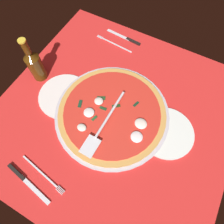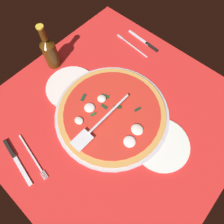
{
  "view_description": "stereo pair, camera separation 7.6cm",
  "coord_description": "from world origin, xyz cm",
  "px_view_note": "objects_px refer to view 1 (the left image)",
  "views": [
    {
      "loc": [
        14.59,
        -29.23,
        70.94
      ],
      "look_at": [
        -0.99,
        -0.55,
        2.14
      ],
      "focal_mm": 30.93,
      "sensor_mm": 36.0,
      "label": 1
    },
    {
      "loc": [
        20.81,
        -24.84,
        70.94
      ],
      "look_at": [
        -0.99,
        -0.55,
        2.14
      ],
      "focal_mm": 30.93,
      "sensor_mm": 36.0,
      "label": 2
    }
  ],
  "objects_px": {
    "beer_bottle": "(35,64)",
    "pizza_server": "(104,124)",
    "dinner_plate_left": "(65,96)",
    "place_setting_near": "(34,177)",
    "place_setting_far": "(120,42)",
    "pizza": "(112,113)",
    "dinner_plate_right": "(166,132)"
  },
  "relations": [
    {
      "from": "dinner_plate_right",
      "to": "beer_bottle",
      "type": "relative_size",
      "value": 1.0
    },
    {
      "from": "dinner_plate_left",
      "to": "pizza",
      "type": "xyz_separation_m",
      "value": [
        0.22,
        0.02,
        0.01
      ]
    },
    {
      "from": "dinner_plate_left",
      "to": "place_setting_near",
      "type": "xyz_separation_m",
      "value": [
        0.09,
        -0.32,
        -0.0
      ]
    },
    {
      "from": "pizza_server",
      "to": "dinner_plate_right",
      "type": "bearing_deg",
      "value": 114.73
    },
    {
      "from": "place_setting_near",
      "to": "place_setting_far",
      "type": "bearing_deg",
      "value": 101.64
    },
    {
      "from": "pizza_server",
      "to": "place_setting_far",
      "type": "relative_size",
      "value": 1.29
    },
    {
      "from": "place_setting_near",
      "to": "dinner_plate_right",
      "type": "bearing_deg",
      "value": 56.84
    },
    {
      "from": "dinner_plate_left",
      "to": "beer_bottle",
      "type": "relative_size",
      "value": 1.02
    },
    {
      "from": "dinner_plate_left",
      "to": "place_setting_near",
      "type": "relative_size",
      "value": 0.95
    },
    {
      "from": "dinner_plate_left",
      "to": "pizza_server",
      "type": "height_order",
      "value": "pizza_server"
    },
    {
      "from": "pizza_server",
      "to": "place_setting_near",
      "type": "height_order",
      "value": "pizza_server"
    },
    {
      "from": "dinner_plate_left",
      "to": "place_setting_near",
      "type": "height_order",
      "value": "place_setting_near"
    },
    {
      "from": "dinner_plate_right",
      "to": "place_setting_near",
      "type": "distance_m",
      "value": 0.51
    },
    {
      "from": "place_setting_far",
      "to": "pizza_server",
      "type": "bearing_deg",
      "value": 113.76
    },
    {
      "from": "pizza",
      "to": "place_setting_near",
      "type": "relative_size",
      "value": 1.88
    },
    {
      "from": "dinner_plate_right",
      "to": "pizza_server",
      "type": "bearing_deg",
      "value": -156.11
    },
    {
      "from": "pizza",
      "to": "place_setting_near",
      "type": "distance_m",
      "value": 0.37
    },
    {
      "from": "dinner_plate_left",
      "to": "dinner_plate_right",
      "type": "relative_size",
      "value": 1.02
    },
    {
      "from": "dinner_plate_left",
      "to": "place_setting_near",
      "type": "bearing_deg",
      "value": -74.04
    },
    {
      "from": "pizza",
      "to": "beer_bottle",
      "type": "bearing_deg",
      "value": 177.74
    },
    {
      "from": "beer_bottle",
      "to": "pizza_server",
      "type": "bearing_deg",
      "value": -12.49
    },
    {
      "from": "dinner_plate_left",
      "to": "place_setting_far",
      "type": "distance_m",
      "value": 0.39
    },
    {
      "from": "pizza_server",
      "to": "beer_bottle",
      "type": "bearing_deg",
      "value": -101.66
    },
    {
      "from": "place_setting_far",
      "to": "beer_bottle",
      "type": "xyz_separation_m",
      "value": [
        -0.22,
        -0.35,
        0.08
      ]
    },
    {
      "from": "place_setting_near",
      "to": "place_setting_far",
      "type": "distance_m",
      "value": 0.71
    },
    {
      "from": "dinner_plate_right",
      "to": "place_setting_far",
      "type": "height_order",
      "value": "place_setting_far"
    },
    {
      "from": "place_setting_far",
      "to": "place_setting_near",
      "type": "bearing_deg",
      "value": 96.6
    },
    {
      "from": "place_setting_near",
      "to": "beer_bottle",
      "type": "xyz_separation_m",
      "value": [
        -0.24,
        0.36,
        0.08
      ]
    },
    {
      "from": "pizza_server",
      "to": "place_setting_far",
      "type": "height_order",
      "value": "pizza_server"
    },
    {
      "from": "dinner_plate_right",
      "to": "place_setting_far",
      "type": "xyz_separation_m",
      "value": [
        -0.37,
        0.33,
        -0.0
      ]
    },
    {
      "from": "pizza",
      "to": "pizza_server",
      "type": "xyz_separation_m",
      "value": [
        0.0,
        -0.07,
        0.02
      ]
    },
    {
      "from": "pizza",
      "to": "place_setting_far",
      "type": "height_order",
      "value": "pizza"
    }
  ]
}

